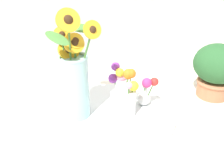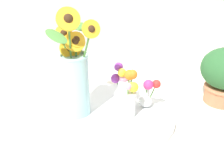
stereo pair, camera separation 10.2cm
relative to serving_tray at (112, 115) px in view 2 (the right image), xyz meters
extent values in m
plane|color=silver|center=(0.01, -0.11, -0.01)|extent=(6.00, 6.00, 0.00)
cylinder|color=silver|center=(0.00, 0.00, 0.00)|extent=(0.52, 0.52, 0.02)
cylinder|color=#9ED1D6|center=(-0.13, 0.06, 0.13)|extent=(0.11, 0.11, 0.25)
torus|color=#9ED1D6|center=(-0.13, 0.06, 0.26)|extent=(0.12, 0.12, 0.01)
cylinder|color=#427533|center=(-0.15, 0.08, 0.17)|extent=(0.03, 0.02, 0.22)
cylinder|color=gold|center=(-0.14, 0.09, 0.28)|extent=(0.09, 0.06, 0.08)
sphere|color=#382314|center=(-0.14, 0.09, 0.28)|extent=(0.03, 0.03, 0.03)
cylinder|color=#427533|center=(-0.16, 0.08, 0.19)|extent=(0.01, 0.04, 0.30)
cylinder|color=gold|center=(-0.16, 0.09, 0.34)|extent=(0.06, 0.05, 0.05)
sphere|color=#382314|center=(-0.16, 0.09, 0.34)|extent=(0.03, 0.03, 0.03)
cylinder|color=#427533|center=(-0.13, 0.05, 0.20)|extent=(0.04, 0.03, 0.24)
cylinder|color=gold|center=(-0.12, 0.06, 0.32)|extent=(0.07, 0.05, 0.06)
sphere|color=#382314|center=(-0.12, 0.06, 0.32)|extent=(0.03, 0.03, 0.03)
cylinder|color=#427533|center=(-0.14, 0.05, 0.24)|extent=(0.01, 0.02, 0.33)
cylinder|color=gold|center=(-0.14, 0.04, 0.40)|extent=(0.08, 0.06, 0.08)
sphere|color=#382314|center=(-0.14, 0.04, 0.40)|extent=(0.04, 0.04, 0.04)
cylinder|color=#427533|center=(-0.11, 0.03, 0.21)|extent=(0.07, 0.08, 0.31)
cylinder|color=gold|center=(-0.08, -0.01, 0.37)|extent=(0.07, 0.03, 0.07)
sphere|color=#382314|center=(-0.08, -0.01, 0.37)|extent=(0.03, 0.03, 0.03)
cylinder|color=#427533|center=(-0.12, 0.06, 0.18)|extent=(0.01, 0.02, 0.26)
cylinder|color=gold|center=(-0.12, 0.06, 0.31)|extent=(0.08, 0.05, 0.07)
sphere|color=#382314|center=(-0.12, 0.06, 0.31)|extent=(0.03, 0.03, 0.03)
ellipsoid|color=#477F38|center=(-0.19, 0.01, 0.35)|extent=(0.09, 0.10, 0.05)
ellipsoid|color=#477F38|center=(-0.07, 0.12, 0.35)|extent=(0.14, 0.14, 0.04)
cylinder|color=white|center=(0.05, -0.03, 0.06)|extent=(0.08, 0.08, 0.10)
cylinder|color=#4C8438|center=(0.07, 0.00, 0.10)|extent=(0.03, 0.03, 0.12)
sphere|color=orange|center=(0.08, 0.02, 0.17)|extent=(0.04, 0.04, 0.04)
cylinder|color=#4C8438|center=(0.08, 0.00, 0.11)|extent=(0.03, 0.03, 0.11)
sphere|color=orange|center=(0.09, 0.01, 0.17)|extent=(0.04, 0.04, 0.04)
cylinder|color=#4C8438|center=(0.07, -0.04, 0.09)|extent=(0.01, 0.02, 0.10)
sphere|color=yellow|center=(0.07, -0.05, 0.14)|extent=(0.04, 0.04, 0.04)
cylinder|color=#4C8438|center=(0.05, -0.05, 0.10)|extent=(0.01, 0.02, 0.11)
sphere|color=pink|center=(0.05, -0.05, 0.15)|extent=(0.03, 0.03, 0.03)
sphere|color=white|center=(0.15, 0.00, 0.04)|extent=(0.06, 0.06, 0.06)
cylinder|color=white|center=(0.15, 0.00, 0.09)|extent=(0.03, 0.03, 0.03)
cylinder|color=#568E42|center=(0.16, 0.00, 0.07)|extent=(0.01, 0.01, 0.07)
sphere|color=white|center=(0.15, 0.01, 0.11)|extent=(0.03, 0.03, 0.03)
cylinder|color=#568E42|center=(0.17, -0.02, 0.08)|extent=(0.03, 0.02, 0.09)
sphere|color=red|center=(0.18, -0.02, 0.13)|extent=(0.04, 0.04, 0.04)
cylinder|color=#568E42|center=(0.15, -0.01, 0.08)|extent=(0.01, 0.03, 0.09)
sphere|color=#C6337A|center=(0.15, -0.02, 0.13)|extent=(0.04, 0.04, 0.04)
cylinder|color=white|center=(0.08, 0.07, 0.06)|extent=(0.06, 0.06, 0.11)
cylinder|color=#4C8438|center=(0.09, 0.07, 0.08)|extent=(0.02, 0.01, 0.09)
sphere|color=pink|center=(0.08, 0.07, 0.13)|extent=(0.04, 0.04, 0.04)
cylinder|color=#4C8438|center=(0.06, 0.08, 0.08)|extent=(0.03, 0.03, 0.08)
sphere|color=purple|center=(0.05, 0.09, 0.12)|extent=(0.04, 0.04, 0.04)
cylinder|color=#4C8438|center=(0.08, 0.06, 0.10)|extent=(0.02, 0.01, 0.12)
sphere|color=yellow|center=(0.07, 0.06, 0.16)|extent=(0.04, 0.04, 0.04)
cylinder|color=#4C8438|center=(0.08, 0.09, 0.10)|extent=(0.03, 0.02, 0.13)
sphere|color=purple|center=(0.06, 0.10, 0.17)|extent=(0.04, 0.04, 0.04)
cylinder|color=#4C8438|center=(0.09, 0.07, 0.08)|extent=(0.02, 0.01, 0.10)
sphere|color=white|center=(0.10, 0.08, 0.13)|extent=(0.04, 0.04, 0.04)
cylinder|color=#B7704C|center=(0.51, -0.05, 0.03)|extent=(0.15, 0.15, 0.08)
torus|color=#B7704C|center=(0.51, -0.05, 0.06)|extent=(0.16, 0.16, 0.02)
camera|label=1|loc=(-0.40, -0.81, 0.62)|focal=42.00mm
camera|label=2|loc=(-0.31, -0.85, 0.62)|focal=42.00mm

